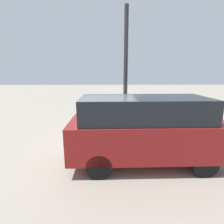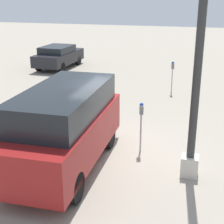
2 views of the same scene
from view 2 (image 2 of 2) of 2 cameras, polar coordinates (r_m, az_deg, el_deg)
ground_plane at (r=10.54m, az=1.96°, el=-6.29°), size 80.00×80.00×0.00m
parking_meter_near at (r=10.05m, az=4.89°, el=-0.66°), size 0.22×0.15×1.54m
parking_meter_far at (r=16.32m, az=10.03°, el=6.89°), size 0.22×0.15×1.52m
lamp_post at (r=8.52m, az=13.73°, el=3.14°), size 0.44×0.44×5.94m
parked_van at (r=9.20m, az=-7.92°, el=-2.29°), size 4.91×2.01×2.21m
car_distant at (r=22.04m, az=-8.88°, el=9.18°), size 4.02×1.91×1.40m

